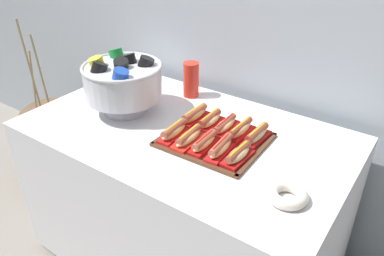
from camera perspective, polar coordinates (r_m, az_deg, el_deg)
name	(u,v)px	position (r m, az deg, el deg)	size (l,w,h in m)	color
ground_plane	(186,256)	(2.20, -0.93, -18.30)	(10.00, 10.00, 0.00)	gray
buffet_table	(185,196)	(1.91, -1.03, -10.05)	(1.42, 0.84, 0.79)	silver
floor_vase	(56,144)	(2.75, -19.36, -2.21)	(0.48, 0.48, 1.10)	brown
serving_tray	(215,140)	(1.62, 3.35, -1.79)	(0.41, 0.37, 0.01)	#56331E
hot_dog_0	(174,132)	(1.61, -2.71, -0.54)	(0.07, 0.17, 0.06)	red
hot_dog_1	(189,138)	(1.57, -0.50, -1.44)	(0.08, 0.18, 0.06)	red
hot_dog_2	(204,143)	(1.54, 1.82, -2.21)	(0.06, 0.16, 0.06)	#B21414
hot_dog_3	(221,148)	(1.51, 4.25, -2.98)	(0.07, 0.18, 0.06)	red
hot_dog_4	(238,155)	(1.48, 6.77, -3.97)	(0.07, 0.16, 0.06)	#B21414
hot_dog_5	(195,116)	(1.73, 0.49, 1.84)	(0.06, 0.18, 0.07)	#B21414
hot_dog_6	(210,121)	(1.69, 2.62, 1.08)	(0.07, 0.16, 0.06)	#B21414
hot_dog_7	(225,126)	(1.66, 4.83, 0.30)	(0.07, 0.18, 0.06)	#B21414
hot_dog_8	(240,130)	(1.63, 7.13, -0.32)	(0.06, 0.17, 0.06)	red
hot_dog_9	(257,135)	(1.61, 9.50, -1.08)	(0.06, 0.17, 0.06)	red
punch_bowl	(122,80)	(1.81, -10.22, 6.99)	(0.37, 0.37, 0.28)	silver
cup_stack	(191,80)	(1.96, -0.16, 7.16)	(0.08, 0.08, 0.18)	red
donut	(287,195)	(1.34, 13.88, -9.58)	(0.14, 0.14, 0.04)	silver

